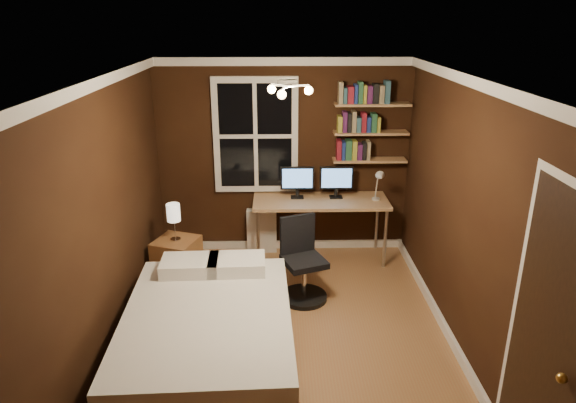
{
  "coord_description": "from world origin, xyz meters",
  "views": [
    {
      "loc": [
        -0.09,
        -4.24,
        2.98
      ],
      "look_at": [
        0.02,
        0.45,
        1.26
      ],
      "focal_mm": 32.0,
      "sensor_mm": 36.0,
      "label": 1
    }
  ],
  "objects_px": {
    "monitor_left": "(297,182)",
    "office_chair": "(302,269)",
    "nightstand": "(177,262)",
    "radiator": "(262,230)",
    "bed": "(209,335)",
    "bedside_lamp": "(174,222)",
    "monitor_right": "(336,182)",
    "desk_lamp": "(378,185)",
    "desk": "(321,204)"
  },
  "relations": [
    {
      "from": "monitor_left",
      "to": "office_chair",
      "type": "distance_m",
      "value": 1.25
    },
    {
      "from": "nightstand",
      "to": "radiator",
      "type": "relative_size",
      "value": 0.96
    },
    {
      "from": "bed",
      "to": "bedside_lamp",
      "type": "relative_size",
      "value": 4.73
    },
    {
      "from": "monitor_right",
      "to": "office_chair",
      "type": "bearing_deg",
      "value": -113.85
    },
    {
      "from": "nightstand",
      "to": "office_chair",
      "type": "xyz_separation_m",
      "value": [
        1.43,
        -0.34,
        0.07
      ]
    },
    {
      "from": "radiator",
      "to": "desk_lamp",
      "type": "relative_size",
      "value": 1.32
    },
    {
      "from": "bedside_lamp",
      "to": "monitor_right",
      "type": "height_order",
      "value": "monitor_right"
    },
    {
      "from": "office_chair",
      "to": "radiator",
      "type": "bearing_deg",
      "value": 90.37
    },
    {
      "from": "bedside_lamp",
      "to": "desk",
      "type": "xyz_separation_m",
      "value": [
        1.71,
        0.64,
        -0.04
      ]
    },
    {
      "from": "monitor_left",
      "to": "radiator",
      "type": "bearing_deg",
      "value": 162.66
    },
    {
      "from": "bed",
      "to": "desk",
      "type": "relative_size",
      "value": 1.22
    },
    {
      "from": "nightstand",
      "to": "bedside_lamp",
      "type": "distance_m",
      "value": 0.5
    },
    {
      "from": "desk",
      "to": "office_chair",
      "type": "distance_m",
      "value": 1.09
    },
    {
      "from": "nightstand",
      "to": "radiator",
      "type": "height_order",
      "value": "radiator"
    },
    {
      "from": "desk",
      "to": "monitor_left",
      "type": "xyz_separation_m",
      "value": [
        -0.29,
        0.08,
        0.26
      ]
    },
    {
      "from": "nightstand",
      "to": "bedside_lamp",
      "type": "xyz_separation_m",
      "value": [
        0.0,
        0.0,
        0.5
      ]
    },
    {
      "from": "monitor_left",
      "to": "monitor_right",
      "type": "bearing_deg",
      "value": 0.0
    },
    {
      "from": "bedside_lamp",
      "to": "desk_lamp",
      "type": "distance_m",
      "value": 2.47
    },
    {
      "from": "radiator",
      "to": "monitor_right",
      "type": "relative_size",
      "value": 1.39
    },
    {
      "from": "nightstand",
      "to": "bedside_lamp",
      "type": "height_order",
      "value": "bedside_lamp"
    },
    {
      "from": "office_chair",
      "to": "monitor_right",
      "type": "bearing_deg",
      "value": 45.02
    },
    {
      "from": "bed",
      "to": "desk",
      "type": "bearing_deg",
      "value": 59.06
    },
    {
      "from": "radiator",
      "to": "desk_lamp",
      "type": "bearing_deg",
      "value": -12.43
    },
    {
      "from": "monitor_left",
      "to": "desk_lamp",
      "type": "height_order",
      "value": "desk_lamp"
    },
    {
      "from": "desk",
      "to": "monitor_right",
      "type": "distance_m",
      "value": 0.34
    },
    {
      "from": "office_chair",
      "to": "nightstand",
      "type": "bearing_deg",
      "value": 145.51
    },
    {
      "from": "monitor_right",
      "to": "desk_lamp",
      "type": "relative_size",
      "value": 0.95
    },
    {
      "from": "bedside_lamp",
      "to": "monitor_right",
      "type": "bearing_deg",
      "value": 20.9
    },
    {
      "from": "bed",
      "to": "desk",
      "type": "distance_m",
      "value": 2.45
    },
    {
      "from": "bedside_lamp",
      "to": "monitor_left",
      "type": "xyz_separation_m",
      "value": [
        1.42,
        0.73,
        0.22
      ]
    },
    {
      "from": "monitor_left",
      "to": "office_chair",
      "type": "xyz_separation_m",
      "value": [
        0.02,
        -1.07,
        -0.66
      ]
    },
    {
      "from": "bed",
      "to": "monitor_right",
      "type": "relative_size",
      "value": 4.91
    },
    {
      "from": "office_chair",
      "to": "monitor_left",
      "type": "bearing_deg",
      "value": 69.82
    },
    {
      "from": "bed",
      "to": "monitor_right",
      "type": "bearing_deg",
      "value": 56.1
    },
    {
      "from": "desk",
      "to": "monitor_right",
      "type": "relative_size",
      "value": 4.02
    },
    {
      "from": "monitor_right",
      "to": "desk_lamp",
      "type": "xyz_separation_m",
      "value": [
        0.49,
        -0.17,
        0.02
      ]
    },
    {
      "from": "bed",
      "to": "desk_lamp",
      "type": "relative_size",
      "value": 4.68
    },
    {
      "from": "nightstand",
      "to": "office_chair",
      "type": "distance_m",
      "value": 1.47
    },
    {
      "from": "radiator",
      "to": "desk",
      "type": "bearing_deg",
      "value": -16.87
    },
    {
      "from": "desk",
      "to": "radiator",
      "type": "bearing_deg",
      "value": 163.13
    },
    {
      "from": "desk_lamp",
      "to": "radiator",
      "type": "bearing_deg",
      "value": 167.57
    },
    {
      "from": "desk",
      "to": "monitor_right",
      "type": "bearing_deg",
      "value": 22.94
    },
    {
      "from": "radiator",
      "to": "monitor_left",
      "type": "xyz_separation_m",
      "value": [
        0.46,
        -0.14,
        0.71
      ]
    },
    {
      "from": "radiator",
      "to": "monitor_right",
      "type": "height_order",
      "value": "monitor_right"
    },
    {
      "from": "nightstand",
      "to": "monitor_right",
      "type": "distance_m",
      "value": 2.16
    },
    {
      "from": "monitor_right",
      "to": "office_chair",
      "type": "relative_size",
      "value": 0.45
    },
    {
      "from": "nightstand",
      "to": "office_chair",
      "type": "height_order",
      "value": "office_chair"
    },
    {
      "from": "bed",
      "to": "desk_lamp",
      "type": "height_order",
      "value": "desk_lamp"
    },
    {
      "from": "bed",
      "to": "bedside_lamp",
      "type": "distance_m",
      "value": 1.64
    },
    {
      "from": "monitor_right",
      "to": "monitor_left",
      "type": "bearing_deg",
      "value": 180.0
    }
  ]
}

